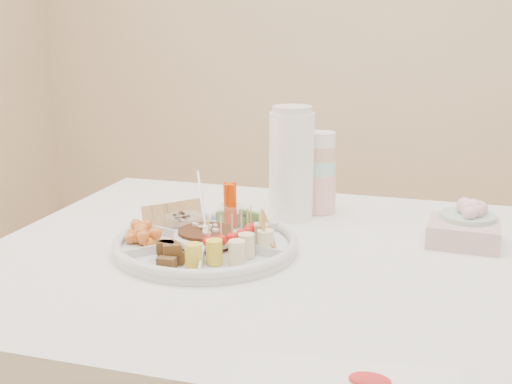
% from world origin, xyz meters
% --- Properties ---
extents(party_tray, '(0.46, 0.46, 0.04)m').
position_xyz_m(party_tray, '(-0.29, -0.03, 0.78)').
color(party_tray, silver).
rests_on(party_tray, dining_table).
extents(bean_dip, '(0.14, 0.14, 0.04)m').
position_xyz_m(bean_dip, '(-0.29, -0.03, 0.79)').
color(bean_dip, '#5B2E1E').
rests_on(bean_dip, party_tray).
extents(tortillas, '(0.11, 0.11, 0.06)m').
position_xyz_m(tortillas, '(-0.17, 0.01, 0.80)').
color(tortillas, olive).
rests_on(tortillas, party_tray).
extents(carrot_cucumber, '(0.14, 0.14, 0.10)m').
position_xyz_m(carrot_cucumber, '(-0.27, 0.10, 0.82)').
color(carrot_cucumber, '#EA3D00').
rests_on(carrot_cucumber, party_tray).
extents(pita_raisins, '(0.14, 0.14, 0.06)m').
position_xyz_m(pita_raisins, '(-0.39, 0.06, 0.80)').
color(pita_raisins, '#EDC183').
rests_on(pita_raisins, party_tray).
extents(cherries, '(0.13, 0.13, 0.04)m').
position_xyz_m(cherries, '(-0.42, -0.06, 0.79)').
color(cherries, '#F8A038').
rests_on(cherries, party_tray).
extents(granola_chunks, '(0.11, 0.11, 0.04)m').
position_xyz_m(granola_chunks, '(-0.32, -0.15, 0.79)').
color(granola_chunks, brown).
rests_on(granola_chunks, party_tray).
extents(banana_tomato, '(0.13, 0.13, 0.09)m').
position_xyz_m(banana_tomato, '(-0.20, -0.12, 0.82)').
color(banana_tomato, '#F5EF89').
rests_on(banana_tomato, party_tray).
extents(cup_stack, '(0.08, 0.08, 0.22)m').
position_xyz_m(cup_stack, '(-0.12, 0.32, 0.87)').
color(cup_stack, silver).
rests_on(cup_stack, dining_table).
extents(thermos, '(0.13, 0.13, 0.28)m').
position_xyz_m(thermos, '(-0.18, 0.25, 0.90)').
color(thermos, white).
rests_on(thermos, dining_table).
extents(flower_bowl, '(0.13, 0.13, 0.09)m').
position_xyz_m(flower_bowl, '(0.23, 0.20, 0.80)').
color(flower_bowl, '#88BBA8').
rests_on(flower_bowl, dining_table).
extents(napkin_stack, '(0.16, 0.14, 0.05)m').
position_xyz_m(napkin_stack, '(0.22, 0.17, 0.78)').
color(napkin_stack, beige).
rests_on(napkin_stack, dining_table).
extents(placemat, '(0.31, 0.13, 0.01)m').
position_xyz_m(placemat, '(0.07, -0.45, 0.76)').
color(placemat, white).
rests_on(placemat, dining_table).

